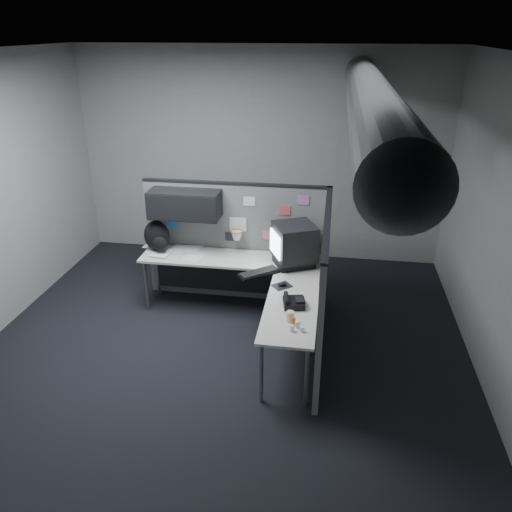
% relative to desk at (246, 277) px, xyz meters
% --- Properties ---
extents(room, '(5.62, 5.62, 3.22)m').
position_rel_desk_xyz_m(room, '(0.41, -0.70, 1.48)').
color(room, black).
rests_on(room, ground).
extents(partition_back, '(2.44, 0.42, 1.63)m').
position_rel_desk_xyz_m(partition_back, '(-0.40, 0.53, 0.38)').
color(partition_back, slate).
rests_on(partition_back, ground).
extents(partition_right, '(0.07, 2.23, 1.63)m').
position_rel_desk_xyz_m(partition_right, '(0.95, -0.49, 0.21)').
color(partition_right, slate).
rests_on(partition_right, ground).
extents(desk, '(2.31, 2.11, 0.73)m').
position_rel_desk_xyz_m(desk, '(0.00, 0.00, 0.00)').
color(desk, beige).
rests_on(desk, ground).
extents(monitor, '(0.61, 0.61, 0.53)m').
position_rel_desk_xyz_m(monitor, '(0.57, 0.20, 0.39)').
color(monitor, black).
rests_on(monitor, desk).
extents(keyboard, '(0.50, 0.45, 0.04)m').
position_rel_desk_xyz_m(keyboard, '(0.19, -0.13, 0.14)').
color(keyboard, black).
rests_on(keyboard, desk).
extents(mouse, '(0.27, 0.26, 0.04)m').
position_rel_desk_xyz_m(mouse, '(0.49, -0.38, 0.13)').
color(mouse, black).
rests_on(mouse, desk).
extents(phone, '(0.26, 0.28, 0.11)m').
position_rel_desk_xyz_m(phone, '(0.65, -0.80, 0.16)').
color(phone, black).
rests_on(phone, desk).
extents(bottles, '(0.15, 0.16, 0.08)m').
position_rel_desk_xyz_m(bottles, '(0.71, -1.22, 0.15)').
color(bottles, silver).
rests_on(bottles, desk).
extents(cup, '(0.10, 0.10, 0.11)m').
position_rel_desk_xyz_m(cup, '(0.65, -1.11, 0.17)').
color(cup, beige).
rests_on(cup, desk).
extents(papers, '(0.88, 0.62, 0.02)m').
position_rel_desk_xyz_m(papers, '(-1.03, 0.38, 0.13)').
color(papers, white).
rests_on(papers, desk).
extents(backpack, '(0.39, 0.35, 0.42)m').
position_rel_desk_xyz_m(backpack, '(-1.23, 0.34, 0.32)').
color(backpack, black).
rests_on(backpack, desk).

